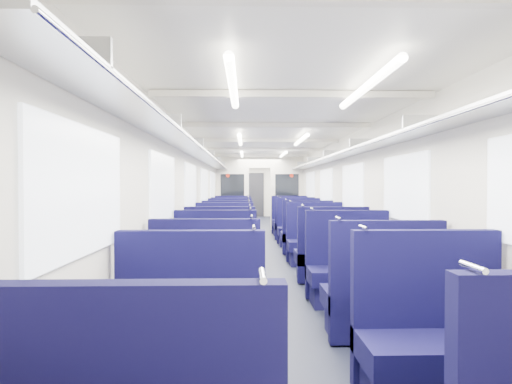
{
  "coord_description": "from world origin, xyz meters",
  "views": [
    {
      "loc": [
        -0.44,
        -9.88,
        1.45
      ],
      "look_at": [
        -0.16,
        1.62,
        1.25
      ],
      "focal_mm": 28.81,
      "sensor_mm": 36.0,
      "label": 1
    }
  ],
  "objects": [
    {
      "name": "floor",
      "position": [
        0.0,
        0.0,
        0.0
      ],
      "size": [
        2.8,
        18.0,
        0.01
      ],
      "primitive_type": "cube",
      "color": "black",
      "rests_on": "ground"
    },
    {
      "name": "ceiling",
      "position": [
        0.0,
        0.0,
        2.35
      ],
      "size": [
        2.8,
        18.0,
        0.01
      ],
      "primitive_type": "cube",
      "color": "white",
      "rests_on": "wall_left"
    },
    {
      "name": "wall_left",
      "position": [
        -1.4,
        0.0,
        1.18
      ],
      "size": [
        0.02,
        18.0,
        2.35
      ],
      "primitive_type": "cube",
      "color": "beige",
      "rests_on": "floor"
    },
    {
      "name": "dado_left",
      "position": [
        -1.39,
        0.0,
        0.35
      ],
      "size": [
        0.03,
        17.9,
        0.7
      ],
      "primitive_type": "cube",
      "color": "black",
      "rests_on": "floor"
    },
    {
      "name": "wall_right",
      "position": [
        1.4,
        0.0,
        1.18
      ],
      "size": [
        0.02,
        18.0,
        2.35
      ],
      "primitive_type": "cube",
      "color": "beige",
      "rests_on": "floor"
    },
    {
      "name": "dado_right",
      "position": [
        1.39,
        0.0,
        0.35
      ],
      "size": [
        0.03,
        17.9,
        0.7
      ],
      "primitive_type": "cube",
      "color": "black",
      "rests_on": "floor"
    },
    {
      "name": "wall_far",
      "position": [
        0.0,
        9.0,
        1.18
      ],
      "size": [
        2.8,
        0.02,
        2.35
      ],
      "primitive_type": "cube",
      "color": "beige",
      "rests_on": "floor"
    },
    {
      "name": "luggage_rack_left",
      "position": [
        -1.21,
        0.0,
        1.97
      ],
      "size": [
        0.36,
        17.4,
        0.18
      ],
      "color": "#B2B5BA",
      "rests_on": "wall_left"
    },
    {
      "name": "luggage_rack_right",
      "position": [
        1.21,
        0.0,
        1.97
      ],
      "size": [
        0.36,
        17.4,
        0.18
      ],
      "color": "#B2B5BA",
      "rests_on": "wall_right"
    },
    {
      "name": "windows",
      "position": [
        0.0,
        -0.46,
        1.42
      ],
      "size": [
        2.78,
        15.6,
        0.75
      ],
      "color": "white",
      "rests_on": "wall_left"
    },
    {
      "name": "ceiling_fittings",
      "position": [
        0.0,
        -0.26,
        2.29
      ],
      "size": [
        2.7,
        16.06,
        0.11
      ],
      "color": "silver",
      "rests_on": "ceiling"
    },
    {
      "name": "end_door",
      "position": [
        0.0,
        8.94,
        1.0
      ],
      "size": [
        0.75,
        0.06,
        2.0
      ],
      "primitive_type": "cube",
      "color": "black",
      "rests_on": "floor"
    },
    {
      "name": "bulkhead",
      "position": [
        -0.0,
        3.33,
        1.23
      ],
      "size": [
        2.8,
        0.1,
        2.35
      ],
      "color": "silver",
      "rests_on": "floor"
    },
    {
      "name": "seat_2",
      "position": [
        -0.83,
        -7.14,
        0.36
      ],
      "size": [
        1.04,
        0.58,
        1.17
      ],
      "color": "#0D0C3A",
      "rests_on": "floor"
    },
    {
      "name": "seat_3",
      "position": [
        0.83,
        -7.15,
        0.36
      ],
      "size": [
        1.04,
        0.58,
        1.17
      ],
      "color": "#0D0C3A",
      "rests_on": "floor"
    },
    {
      "name": "seat_4",
      "position": [
        -0.83,
        -5.87,
        0.36
      ],
      "size": [
        1.04,
        0.58,
        1.17
      ],
      "color": "#0D0C3A",
      "rests_on": "floor"
    },
    {
      "name": "seat_5",
      "position": [
        0.83,
        -6.08,
        0.36
      ],
      "size": [
        1.04,
        0.58,
        1.17
      ],
      "color": "#0D0C3A",
      "rests_on": "floor"
    },
    {
      "name": "seat_6",
      "position": [
        -0.83,
        -4.82,
        0.36
      ],
      "size": [
        1.04,
        0.58,
        1.17
      ],
      "color": "#0D0C3A",
      "rests_on": "floor"
    },
    {
      "name": "seat_7",
      "position": [
        0.83,
        -4.89,
        0.36
      ],
      "size": [
        1.04,
        0.58,
        1.17
      ],
      "color": "#0D0C3A",
      "rests_on": "floor"
    },
    {
      "name": "seat_8",
      "position": [
        -0.83,
        -3.69,
        0.36
      ],
      "size": [
        1.04,
        0.58,
        1.17
      ],
      "color": "#0D0C3A",
      "rests_on": "floor"
    },
    {
      "name": "seat_9",
      "position": [
        0.83,
        -3.79,
        0.36
      ],
      "size": [
        1.04,
        0.58,
        1.17
      ],
      "color": "#0D0C3A",
      "rests_on": "floor"
    },
    {
      "name": "seat_10",
      "position": [
        -0.83,
        -2.61,
        0.36
      ],
      "size": [
        1.04,
        0.58,
        1.17
      ],
      "color": "#0D0C3A",
      "rests_on": "floor"
    },
    {
      "name": "seat_11",
      "position": [
        0.83,
        -2.41,
        0.36
      ],
      "size": [
        1.04,
        0.58,
        1.17
      ],
      "color": "#0D0C3A",
      "rests_on": "floor"
    },
    {
      "name": "seat_12",
      "position": [
        -0.83,
        -1.33,
        0.36
      ],
      "size": [
        1.04,
        0.58,
        1.17
      ],
      "color": "#0D0C3A",
      "rests_on": "floor"
    },
    {
      "name": "seat_13",
      "position": [
        0.83,
        -1.32,
        0.36
      ],
      "size": [
        1.04,
        0.58,
        1.17
      ],
      "color": "#0D0C3A",
      "rests_on": "floor"
    },
    {
      "name": "seat_14",
      "position": [
        -0.83,
        -0.24,
        0.36
      ],
      "size": [
        1.04,
        0.58,
        1.17
      ],
      "color": "#0D0C3A",
      "rests_on": "floor"
    },
    {
      "name": "seat_15",
      "position": [
        0.83,
        -0.12,
        0.36
      ],
      "size": [
        1.04,
        0.58,
        1.17
      ],
      "color": "#0D0C3A",
      "rests_on": "floor"
    },
    {
      "name": "seat_16",
      "position": [
        -0.83,
        0.84,
        0.36
      ],
      "size": [
        1.04,
        0.58,
        1.17
      ],
      "color": "#0D0C3A",
      "rests_on": "floor"
    },
    {
      "name": "seat_17",
      "position": [
        0.83,
        0.92,
        0.36
      ],
      "size": [
        1.04,
        0.58,
        1.17
      ],
      "color": "#0D0C3A",
      "rests_on": "floor"
    },
    {
      "name": "seat_18",
      "position": [
        -0.83,
        2.0,
        0.36
      ],
      "size": [
        1.04,
        0.58,
        1.17
      ],
      "color": "#0D0C3A",
      "rests_on": "floor"
    },
    {
      "name": "seat_19",
      "position": [
        0.83,
        1.98,
        0.36
      ],
      "size": [
        1.04,
        0.58,
        1.17
      ],
      "color": "#0D0C3A",
      "rests_on": "floor"
    }
  ]
}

